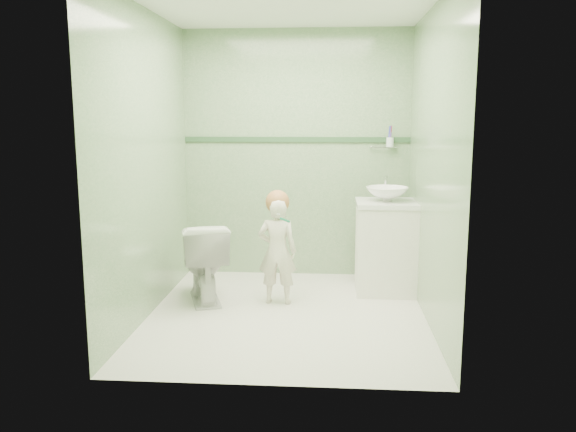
{
  "coord_description": "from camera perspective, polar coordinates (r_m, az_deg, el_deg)",
  "views": [
    {
      "loc": [
        0.34,
        -4.45,
        1.58
      ],
      "look_at": [
        0.0,
        0.15,
        0.78
      ],
      "focal_mm": 36.26,
      "sensor_mm": 36.0,
      "label": 1
    }
  ],
  "objects": [
    {
      "name": "faucet",
      "position": [
        5.4,
        9.53,
        3.24
      ],
      "size": [
        0.03,
        0.13,
        0.18
      ],
      "color": "silver",
      "rests_on": "counter"
    },
    {
      "name": "trim_stripe",
      "position": [
        5.71,
        0.81,
        7.52
      ],
      "size": [
        2.2,
        0.02,
        0.05
      ],
      "primitive_type": "cube",
      "color": "#305433",
      "rests_on": "room_shell"
    },
    {
      "name": "toddler",
      "position": [
        4.91,
        -1.05,
        -3.47
      ],
      "size": [
        0.34,
        0.23,
        0.9
      ],
      "primitive_type": "imported",
      "rotation": [
        0.0,
        0.0,
        3.11
      ],
      "color": "beige",
      "rests_on": "ground"
    },
    {
      "name": "cup_holder",
      "position": [
        5.67,
        9.9,
        7.18
      ],
      "size": [
        0.26,
        0.07,
        0.21
      ],
      "color": "silver",
      "rests_on": "room_shell"
    },
    {
      "name": "hair_cap",
      "position": [
        4.85,
        -1.04,
        1.39
      ],
      "size": [
        0.2,
        0.2,
        0.2
      ],
      "primitive_type": "sphere",
      "color": "#A96B3B",
      "rests_on": "toddler"
    },
    {
      "name": "basin",
      "position": [
        5.22,
        9.69,
        2.14
      ],
      "size": [
        0.37,
        0.37,
        0.13
      ],
      "primitive_type": "imported",
      "color": "white",
      "rests_on": "counter"
    },
    {
      "name": "vanity",
      "position": [
        5.31,
        9.53,
        -3.15
      ],
      "size": [
        0.52,
        0.5,
        0.8
      ],
      "primitive_type": "cube",
      "color": "white",
      "rests_on": "ground"
    },
    {
      "name": "room_shell",
      "position": [
        4.48,
        -0.14,
        4.97
      ],
      "size": [
        2.5,
        2.54,
        2.4
      ],
      "color": "gray",
      "rests_on": "ground"
    },
    {
      "name": "ground",
      "position": [
        4.74,
        -0.14,
        -9.65
      ],
      "size": [
        2.5,
        2.5,
        0.0
      ],
      "primitive_type": "plane",
      "color": "silver",
      "rests_on": "ground"
    },
    {
      "name": "toilet",
      "position": [
        5.06,
        -8.27,
        -4.42
      ],
      "size": [
        0.58,
        0.76,
        0.69
      ],
      "primitive_type": "imported",
      "rotation": [
        0.0,
        0.0,
        3.46
      ],
      "color": "white",
      "rests_on": "ground"
    },
    {
      "name": "teal_toothbrush",
      "position": [
        4.72,
        -0.36,
        -0.34
      ],
      "size": [
        0.11,
        0.13,
        0.08
      ],
      "color": "#0A7C52",
      "rests_on": "toddler"
    },
    {
      "name": "counter",
      "position": [
        5.23,
        9.66,
        1.23
      ],
      "size": [
        0.54,
        0.52,
        0.04
      ],
      "primitive_type": "cube",
      "color": "white",
      "rests_on": "vanity"
    }
  ]
}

